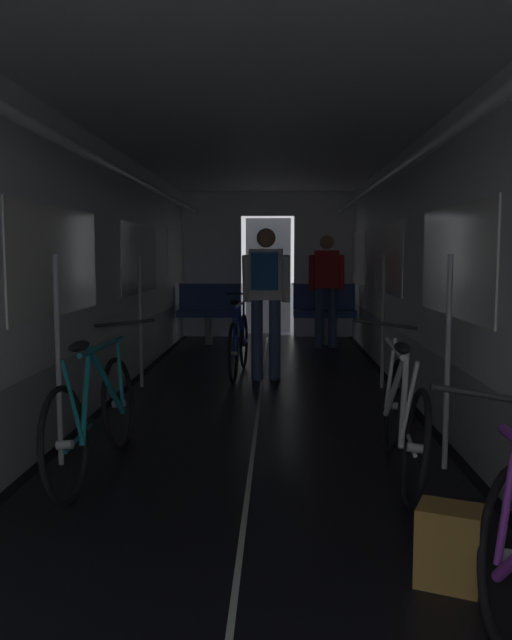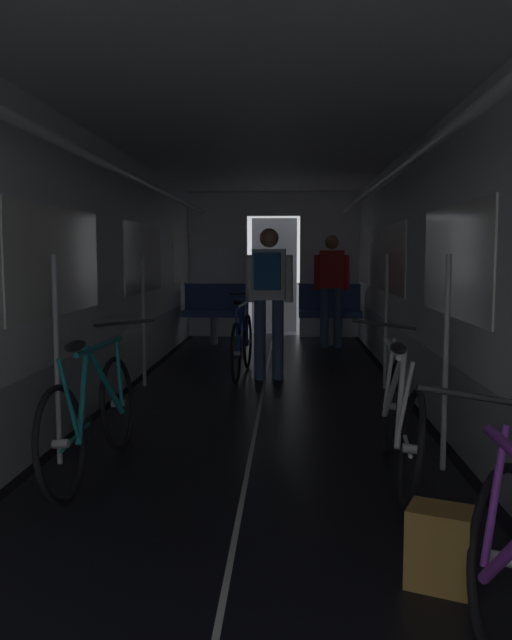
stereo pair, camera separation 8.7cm
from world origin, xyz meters
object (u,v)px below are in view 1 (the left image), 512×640
backpack_on_floor (449,546)px  bench_seat_far_right (324,308)px  bicycle_white (403,417)px  person_cyclist_aisle (266,289)px  bicycle_teal (95,415)px  person_standing_near_bench (326,283)px  bicycle_blue_in_aisle (239,343)px  bench_seat_far_left (209,308)px

backpack_on_floor → bench_seat_far_right: bearing=90.0°
bicycle_white → bench_seat_far_right: bearing=90.6°
person_cyclist_aisle → backpack_on_floor: (0.86, -4.53, -0.85)m
bicycle_teal → backpack_on_floor: bicycle_teal is taller
person_standing_near_bench → bicycle_white: bearing=-89.4°
bicycle_teal → bicycle_blue_in_aisle: bicycle_teal is taller
backpack_on_floor → person_cyclist_aisle: bearing=100.7°
bicycle_white → backpack_on_floor: bicycle_white is taller
bicycle_teal → backpack_on_floor: size_ratio=4.98×
bicycle_blue_in_aisle → person_standing_near_bench: 2.67m
bench_seat_far_left → person_cyclist_aisle: bearing=-72.4°
bicycle_white → backpack_on_floor: (-0.06, -1.37, -0.21)m
bicycle_teal → bicycle_blue_in_aisle: 3.51m
bicycle_white → backpack_on_floor: 1.39m
bicycle_blue_in_aisle → bicycle_teal: bearing=-101.7°
bench_seat_far_right → bicycle_white: (0.06, -6.13, -0.19)m
bench_seat_far_left → bicycle_blue_in_aisle: bearing=-76.9°
bicycle_white → bicycle_blue_in_aisle: bicycle_white is taller
bicycle_blue_in_aisle → backpack_on_floor: (1.17, -4.80, -0.21)m
person_cyclist_aisle → person_standing_near_bench: 2.73m
person_standing_near_bench → backpack_on_floor: 7.17m
bicycle_white → person_cyclist_aisle: bearing=106.2°
bench_seat_far_left → bicycle_white: 6.41m
bench_seat_far_left → bench_seat_far_right: 1.80m
bicycle_white → person_standing_near_bench: 5.79m
bench_seat_far_right → bicycle_blue_in_aisle: (-1.17, -2.70, -0.18)m
bench_seat_far_right → backpack_on_floor: size_ratio=2.89×
bicycle_teal → bicycle_white: bearing=0.2°
bench_seat_far_left → person_cyclist_aisle: (0.94, -2.97, 0.45)m
bench_seat_far_left → bicycle_blue_in_aisle: (0.63, -2.70, -0.18)m
bench_seat_far_right → bicycle_teal: (-1.88, -6.14, -0.19)m
bench_seat_far_left → person_cyclist_aisle: 3.15m
bench_seat_far_left → person_standing_near_bench: (1.80, -0.38, 0.41)m
bicycle_white → person_cyclist_aisle: person_cyclist_aisle is taller
bicycle_teal → bicycle_blue_in_aisle: (0.71, 3.43, 0.00)m
bicycle_teal → bicycle_white: bicycle_white is taller
bicycle_white → person_standing_near_bench: person_standing_near_bench is taller
bicycle_white → bicycle_blue_in_aisle: (-1.23, 3.43, 0.00)m
bench_seat_far_left → bicycle_white: (1.86, -6.13, -0.19)m
bench_seat_far_right → backpack_on_floor: 7.51m
person_cyclist_aisle → bicycle_blue_in_aisle: person_cyclist_aisle is taller
bench_seat_far_right → bicycle_white: same height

